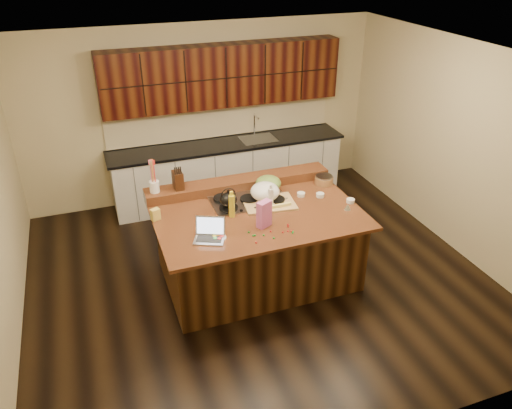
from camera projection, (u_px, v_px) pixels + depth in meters
name	position (u px, v px, depth m)	size (l,w,h in m)	color
room	(257.00, 179.00, 5.64)	(5.52, 5.02, 2.72)	black
island	(257.00, 245.00, 6.06)	(2.40, 1.60, 0.92)	black
back_ledge	(239.00, 183.00, 6.39)	(2.40, 0.30, 0.12)	black
cooktop	(249.00, 200.00, 6.09)	(0.92, 0.52, 0.05)	gray
back_counter	(227.00, 139.00, 7.74)	(3.70, 0.66, 2.40)	silver
kettle	(228.00, 200.00, 5.83)	(0.20, 0.20, 0.18)	black
green_bowl	(268.00, 183.00, 6.23)	(0.32, 0.32, 0.18)	olive
laptop	(210.00, 233.00, 5.33)	(0.39, 0.36, 0.22)	#B7B7BC
oil_bottle	(232.00, 206.00, 5.70)	(0.07, 0.07, 0.27)	gold
vinegar_bottle	(271.00, 198.00, 5.89)	(0.06, 0.06, 0.25)	silver
wooden_tray	(266.00, 194.00, 6.01)	(0.65, 0.52, 0.25)	tan
ramekin_a	(320.00, 195.00, 6.18)	(0.10, 0.10, 0.04)	white
ramekin_b	(351.00, 201.00, 6.05)	(0.10, 0.10, 0.04)	white
ramekin_c	(301.00, 194.00, 6.20)	(0.10, 0.10, 0.04)	white
strainer_bowl	(324.00, 180.00, 6.50)	(0.24, 0.24, 0.09)	#996B3F
kitchen_timer	(348.00, 207.00, 5.89)	(0.08, 0.08, 0.07)	silver
pink_bag	(264.00, 214.00, 5.50)	(0.17, 0.09, 0.31)	#BD5999
candy_plate	(218.00, 238.00, 5.35)	(0.18, 0.18, 0.01)	white
package_box	(155.00, 214.00, 5.67)	(0.10, 0.07, 0.14)	#DDBF4E
utensil_crock	(154.00, 187.00, 6.01)	(0.12, 0.12, 0.14)	white
knife_block	(178.00, 180.00, 6.08)	(0.11, 0.18, 0.22)	black
gumdrop_0	(288.00, 231.00, 5.46)	(0.02, 0.02, 0.02)	red
gumdrop_1	(274.00, 238.00, 5.34)	(0.02, 0.02, 0.02)	#198C26
gumdrop_2	(271.00, 231.00, 5.46)	(0.02, 0.02, 0.02)	red
gumdrop_3	(255.00, 235.00, 5.39)	(0.02, 0.02, 0.02)	#198C26
gumdrop_4	(283.00, 232.00, 5.44)	(0.02, 0.02, 0.02)	red
gumdrop_5	(293.00, 232.00, 5.45)	(0.02, 0.02, 0.02)	#198C26
gumdrop_6	(256.00, 243.00, 5.26)	(0.02, 0.02, 0.02)	red
gumdrop_7	(293.00, 233.00, 5.43)	(0.02, 0.02, 0.02)	#198C26
gumdrop_8	(291.00, 231.00, 5.46)	(0.02, 0.02, 0.02)	red
gumdrop_9	(264.00, 235.00, 5.39)	(0.02, 0.02, 0.02)	#198C26
gumdrop_10	(288.00, 226.00, 5.55)	(0.02, 0.02, 0.02)	red
gumdrop_11	(249.00, 232.00, 5.44)	(0.02, 0.02, 0.02)	#198C26
gumdrop_12	(288.00, 225.00, 5.58)	(0.02, 0.02, 0.02)	red
gumdrop_13	(253.00, 236.00, 5.38)	(0.02, 0.02, 0.02)	#198C26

